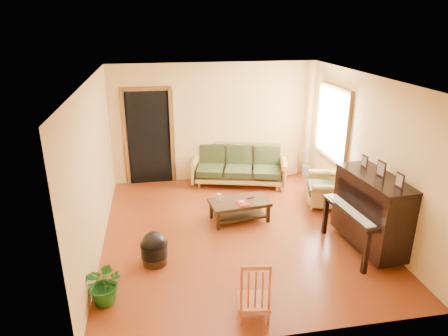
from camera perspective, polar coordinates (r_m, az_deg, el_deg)
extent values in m
plane|color=#5C200C|center=(7.03, 1.87, -8.90)|extent=(5.00, 5.00, 0.00)
cube|color=black|center=(8.81, -10.68, 4.20)|extent=(1.08, 0.16, 2.05)
cube|color=white|center=(8.31, 15.32, 6.23)|extent=(0.12, 1.36, 1.46)
cube|color=#A37E3B|center=(8.73, 2.11, 0.33)|extent=(2.18, 1.34, 0.87)
cube|color=black|center=(7.28, 2.20, -6.09)|extent=(1.11, 0.70, 0.38)
cube|color=#A37E3B|center=(8.03, 14.45, -2.24)|extent=(1.03, 1.06, 0.86)
cube|color=black|center=(6.66, 20.40, -6.06)|extent=(0.94, 1.46, 1.23)
cylinder|color=black|center=(6.17, -9.92, -11.69)|extent=(0.45, 0.45, 0.38)
cube|color=brown|center=(5.04, 4.29, -16.64)|extent=(0.44, 0.47, 0.83)
cube|color=#B8823D|center=(9.39, 9.23, 0.61)|extent=(0.44, 0.20, 0.58)
cylinder|color=#374BA7|center=(9.49, 11.61, -0.41)|extent=(0.25, 0.25, 0.24)
imported|color=#195017|center=(5.50, -16.59, -15.49)|extent=(0.67, 0.63, 0.60)
imported|color=#A11515|center=(7.07, 2.00, -5.12)|extent=(0.21, 0.27, 0.02)
cylinder|color=silver|center=(7.21, -0.74, -4.16)|extent=(0.09, 0.09, 0.12)
cylinder|color=silver|center=(7.07, 2.55, -5.00)|extent=(0.10, 0.10, 0.05)
cube|color=black|center=(7.31, 3.81, -4.27)|extent=(0.14, 0.07, 0.01)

